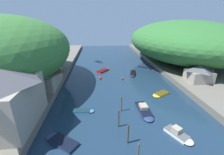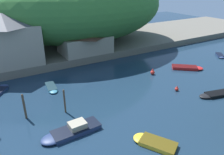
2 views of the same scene
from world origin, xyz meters
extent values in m
plane|color=#192D42|center=(0.00, 30.00, 0.00)|extent=(130.00, 130.00, 0.00)
cube|color=#666056|center=(-26.21, 30.00, 0.72)|extent=(22.00, 120.00, 1.43)
cube|color=#666056|center=(26.21, 30.00, 0.72)|extent=(22.00, 120.00, 1.43)
ellipsoid|color=#387033|center=(-27.31, 30.24, 9.67)|extent=(29.54, 41.35, 16.48)
ellipsoid|color=#2D662D|center=(27.31, 48.62, 9.04)|extent=(38.22, 53.51, 15.22)
cube|color=gray|center=(-18.69, 13.22, 4.83)|extent=(6.86, 10.71, 6.79)
pyramid|color=#4C4C51|center=(-18.69, 13.22, 9.26)|extent=(7.41, 11.56, 2.07)
cube|color=gray|center=(-18.59, 27.66, 3.12)|extent=(6.75, 9.87, 3.38)
pyramid|color=brown|center=(-18.59, 27.66, 5.48)|extent=(7.29, 10.66, 1.33)
cube|color=gray|center=(20.69, 26.68, 2.89)|extent=(5.64, 5.11, 2.91)
pyramid|color=#4C4C51|center=(20.69, 26.68, 5.08)|extent=(6.09, 5.52, 1.47)
cube|color=teal|center=(-8.80, 17.39, 0.18)|extent=(3.30, 1.60, 0.35)
ellipsoid|color=teal|center=(-7.21, 17.24, 0.18)|extent=(1.70, 1.39, 0.35)
cube|color=#132A33|center=(-8.80, 17.39, 0.37)|extent=(3.36, 1.63, 0.03)
cube|color=white|center=(6.29, 9.72, 0.25)|extent=(3.12, 3.94, 0.49)
ellipsoid|color=white|center=(7.10, 8.14, 0.25)|extent=(2.23, 2.31, 0.49)
cube|color=#525252|center=(6.29, 9.72, 0.51)|extent=(3.18, 4.02, 0.03)
cube|color=#9E937F|center=(6.24, 9.82, 0.91)|extent=(1.61, 1.65, 0.84)
cube|color=red|center=(-3.90, 41.15, 0.23)|extent=(4.28, 4.64, 0.47)
ellipsoid|color=red|center=(-2.50, 42.86, 0.23)|extent=(2.81, 2.87, 0.47)
cube|color=#450A0A|center=(-3.90, 41.15, 0.48)|extent=(4.37, 4.73, 0.03)
cube|color=gold|center=(9.38, 22.87, 0.21)|extent=(3.97, 3.36, 0.41)
ellipsoid|color=gold|center=(7.86, 21.99, 0.21)|extent=(2.40, 2.40, 0.41)
cube|color=#4C3E0E|center=(9.38, 22.87, 0.43)|extent=(4.05, 3.42, 0.03)
cube|color=navy|center=(-5.21, 53.48, 0.19)|extent=(2.91, 2.77, 0.37)
ellipsoid|color=navy|center=(-4.15, 52.54, 0.19)|extent=(1.81, 1.78, 0.37)
cube|color=black|center=(-5.21, 53.48, 0.39)|extent=(2.97, 2.82, 0.03)
cube|color=navy|center=(3.14, 16.68, 0.25)|extent=(2.22, 5.27, 0.50)
ellipsoid|color=navy|center=(3.23, 14.08, 0.25)|extent=(2.02, 2.67, 0.50)
cube|color=black|center=(3.14, 16.68, 0.51)|extent=(2.26, 5.37, 0.03)
cube|color=#9E937F|center=(3.13, 16.84, 0.83)|extent=(1.49, 1.87, 0.66)
cube|color=navy|center=(11.31, 43.20, 0.18)|extent=(4.58, 4.18, 0.36)
ellipsoid|color=navy|center=(9.43, 44.81, 0.18)|extent=(2.67, 2.53, 0.36)
cube|color=black|center=(11.31, 43.20, 0.38)|extent=(4.68, 4.27, 0.03)
cube|color=black|center=(5.96, 37.98, 0.21)|extent=(2.64, 5.14, 0.41)
ellipsoid|color=black|center=(5.38, 35.59, 0.21)|extent=(1.98, 2.73, 0.41)
cube|color=black|center=(5.96, 37.98, 0.43)|extent=(2.69, 5.24, 0.03)
cube|color=navy|center=(-10.67, 9.61, 0.18)|extent=(4.63, 4.12, 0.37)
ellipsoid|color=navy|center=(-12.40, 10.87, 0.18)|extent=(2.84, 2.79, 0.37)
cube|color=black|center=(-10.67, 9.61, 0.38)|extent=(4.73, 4.21, 0.03)
cylinder|color=brown|center=(-0.99, 5.39, 1.57)|extent=(0.22, 0.22, 3.14)
sphere|color=brown|center=(-0.99, 5.39, 3.18)|extent=(0.20, 0.20, 0.20)
cylinder|color=#4C3D2D|center=(-1.52, 8.86, 1.56)|extent=(0.27, 0.27, 3.13)
sphere|color=#4C3D2D|center=(-1.52, 8.86, 3.18)|extent=(0.24, 0.24, 0.24)
cylinder|color=#4C3D2D|center=(-2.36, 12.48, 1.56)|extent=(0.26, 0.26, 3.11)
sphere|color=#4C3D2D|center=(-2.36, 12.48, 3.16)|extent=(0.24, 0.24, 0.24)
cylinder|color=#4C3D2D|center=(-1.19, 16.99, 1.52)|extent=(0.22, 0.22, 3.05)
sphere|color=#4C3D2D|center=(-1.19, 16.99, 3.09)|extent=(0.20, 0.20, 0.20)
sphere|color=red|center=(1.77, 33.28, 0.28)|extent=(0.56, 0.56, 0.56)
cone|color=red|center=(1.77, 33.28, 0.70)|extent=(0.28, 0.28, 0.28)
sphere|color=red|center=(-4.83, 34.21, 0.38)|extent=(0.75, 0.75, 0.75)
cone|color=red|center=(-4.83, 34.21, 0.94)|extent=(0.38, 0.38, 0.38)
cylinder|color=#282D3D|center=(-16.33, 11.07, 1.86)|extent=(0.13, 0.13, 0.85)
cylinder|color=#282D3D|center=(-16.28, 11.25, 1.86)|extent=(0.13, 0.13, 0.85)
cube|color=#2D2D33|center=(-16.31, 11.16, 2.59)|extent=(0.32, 0.43, 0.62)
sphere|color=#9E7051|center=(-16.31, 11.16, 3.01)|extent=(0.22, 0.22, 0.22)
camera|label=1|loc=(-5.35, -7.55, 16.61)|focal=24.00mm
camera|label=2|loc=(21.76, 10.14, 15.23)|focal=35.00mm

